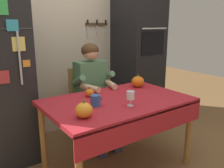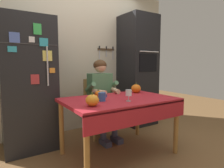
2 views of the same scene
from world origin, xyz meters
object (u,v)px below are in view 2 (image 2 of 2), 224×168
at_px(coffee_mug, 102,97).
at_px(chair_behind_person, 97,104).
at_px(pumpkin_medium, 92,100).
at_px(seated_person, 102,92).
at_px(pumpkin_small, 136,89).
at_px(dining_table, 120,105).
at_px(wine_glass, 129,93).
at_px(wall_oven, 137,71).
at_px(pumpkin_large, 98,94).
at_px(refrigerator, 28,84).

bearing_deg(coffee_mug, chair_behind_person, 66.82).
bearing_deg(pumpkin_medium, seated_person, 54.86).
bearing_deg(pumpkin_small, dining_table, -151.00).
bearing_deg(seated_person, pumpkin_small, -40.05).
bearing_deg(pumpkin_small, coffee_mug, -159.52).
relative_size(chair_behind_person, pumpkin_medium, 6.45).
distance_m(wine_glass, pumpkin_medium, 0.47).
relative_size(wall_oven, pumpkin_large, 20.27).
height_order(wine_glass, pumpkin_large, wine_glass).
relative_size(refrigerator, dining_table, 1.29).
xyz_separation_m(wall_oven, pumpkin_small, (-0.57, -0.66, -0.25)).
relative_size(seated_person, pumpkin_small, 8.17).
bearing_deg(wall_oven, refrigerator, -178.86).
relative_size(seated_person, pumpkin_large, 12.02).
relative_size(wine_glass, pumpkin_medium, 0.96).
xyz_separation_m(wall_oven, coffee_mug, (-1.33, -0.94, -0.26)).
distance_m(dining_table, pumpkin_large, 0.34).
distance_m(pumpkin_large, pumpkin_small, 0.66).
bearing_deg(coffee_mug, pumpkin_large, 70.67).
distance_m(dining_table, pumpkin_medium, 0.55).
height_order(pumpkin_large, pumpkin_medium, pumpkin_medium).
distance_m(chair_behind_person, seated_person, 0.29).
xyz_separation_m(chair_behind_person, coffee_mug, (-0.35, -0.81, 0.28)).
xyz_separation_m(refrigerator, chair_behind_person, (1.02, -0.09, -0.39)).
bearing_deg(dining_table, coffee_mug, -176.51).
bearing_deg(wall_oven, chair_behind_person, -172.43).
distance_m(chair_behind_person, pumpkin_medium, 1.18).
bearing_deg(seated_person, coffee_mug, -119.19).
height_order(wall_oven, seated_person, wall_oven).
bearing_deg(dining_table, pumpkin_large, 124.66).
bearing_deg(refrigerator, seated_person, -15.29).
bearing_deg(wall_oven, seated_person, -161.95).
relative_size(dining_table, pumpkin_medium, 9.70).
bearing_deg(refrigerator, pumpkin_large, -39.00).
height_order(refrigerator, chair_behind_person, refrigerator).
bearing_deg(dining_table, refrigerator, 137.09).
bearing_deg(dining_table, pumpkin_medium, -158.15).
relative_size(wall_oven, wine_glass, 15.20).
relative_size(wall_oven, pumpkin_medium, 14.55).
xyz_separation_m(refrigerator, wall_oven, (2.00, 0.04, 0.15)).
height_order(dining_table, wine_glass, wine_glass).
xyz_separation_m(dining_table, coffee_mug, (-0.28, -0.02, 0.13)).
height_order(dining_table, pumpkin_medium, pumpkin_medium).
xyz_separation_m(refrigerator, wine_glass, (0.93, -1.08, -0.06)).
xyz_separation_m(seated_person, coffee_mug, (-0.35, -0.62, 0.05)).
distance_m(refrigerator, dining_table, 1.32).
bearing_deg(pumpkin_medium, wall_oven, 35.99).
relative_size(wine_glass, pumpkin_large, 1.33).
bearing_deg(coffee_mug, pumpkin_medium, -140.26).
xyz_separation_m(chair_behind_person, seated_person, (-0.00, -0.19, 0.23)).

